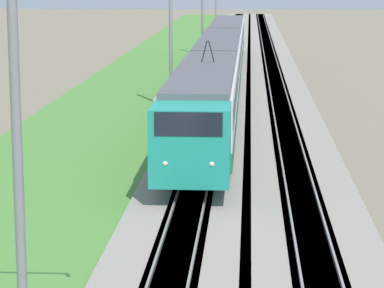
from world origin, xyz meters
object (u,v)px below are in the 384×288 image
object	(u,v)px
passenger_train	(220,60)
catenary_mast_near	(20,146)
catenary_mast_mid	(171,33)
catenary_mast_distant	(216,0)
catenary_mast_far	(203,7)

from	to	relation	value
passenger_train	catenary_mast_near	world-z (taller)	catenary_mast_near
catenary_mast_near	catenary_mast_mid	world-z (taller)	catenary_mast_near
catenary_mast_mid	catenary_mast_distant	xyz separation A→B (m)	(74.76, -0.00, -0.23)
passenger_train	catenary_mast_mid	size ratio (longest dim) A/B	6.92
catenary_mast_far	catenary_mast_distant	size ratio (longest dim) A/B	1.09
passenger_train	catenary_mast_near	size ratio (longest dim) A/B	6.78
catenary_mast_mid	catenary_mast_near	bearing A→B (deg)	180.00
passenger_train	catenary_mast_far	bearing A→B (deg)	-174.80
passenger_train	catenary_mast_near	distance (m)	45.04
catenary_mast_distant	passenger_train	bearing A→B (deg)	-177.69
catenary_mast_far	catenary_mast_distant	bearing A→B (deg)	-0.01
passenger_train	catenary_mast_distant	world-z (taller)	catenary_mast_distant
catenary_mast_near	catenary_mast_far	distance (m)	74.76
catenary_mast_mid	catenary_mast_far	xyz separation A→B (m)	(37.38, 0.00, 0.16)
catenary_mast_far	catenary_mast_distant	distance (m)	37.38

